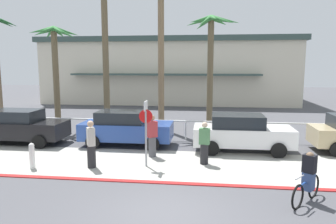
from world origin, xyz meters
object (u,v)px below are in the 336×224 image
pedestrian_2 (152,138)px  palm_tree_3 (161,22)px  bollard_1 (32,156)px  car_blue_1 (126,128)px  stop_sign_bike_lane (146,124)px  palm_tree_1 (55,51)px  pedestrian_0 (204,145)px  cyclist_blue_0 (308,179)px  car_black_0 (20,126)px  palm_tree_4 (211,42)px  palm_tree_2 (105,21)px  car_white_2 (241,133)px  pedestrian_1 (91,146)px

pedestrian_2 → palm_tree_3: bearing=94.2°
bollard_1 → car_blue_1: bearing=56.4°
stop_sign_bike_lane → pedestrian_2: bearing=89.7°
palm_tree_1 → pedestrian_2: 9.43m
palm_tree_3 → pedestrian_0: 9.02m
cyclist_blue_0 → pedestrian_2: size_ratio=0.83×
car_black_0 → pedestrian_2: (6.94, -1.56, -0.02)m
palm_tree_3 → cyclist_blue_0: size_ratio=5.67×
palm_tree_4 → car_blue_1: (-4.06, -4.46, -4.37)m
palm_tree_4 → pedestrian_0: (-0.22, -7.05, -4.45)m
palm_tree_2 → cyclist_blue_0: bearing=-46.1°
palm_tree_3 → pedestrian_2: palm_tree_3 is taller
palm_tree_1 → palm_tree_2: 3.57m
palm_tree_3 → car_blue_1: size_ratio=1.93×
palm_tree_4 → car_blue_1: 7.44m
stop_sign_bike_lane → palm_tree_1: bearing=135.4°
palm_tree_2 → car_blue_1: palm_tree_2 is taller
car_black_0 → pedestrian_0: bearing=-14.3°
car_white_2 → pedestrian_0: size_ratio=2.57×
car_black_0 → car_white_2: (10.80, -0.18, 0.00)m
car_black_0 → pedestrian_0: pedestrian_0 is taller
pedestrian_1 → pedestrian_2: 2.69m
stop_sign_bike_lane → pedestrian_2: 1.58m
palm_tree_2 → palm_tree_4: bearing=10.3°
palm_tree_3 → car_blue_1: palm_tree_3 is taller
palm_tree_1 → pedestrian_2: (6.76, -5.31, -3.87)m
palm_tree_1 → palm_tree_2: (3.15, -0.12, 1.66)m
bollard_1 → car_black_0: car_black_0 is taller
stop_sign_bike_lane → car_white_2: stop_sign_bike_lane is taller
pedestrian_0 → pedestrian_1: 4.37m
palm_tree_1 → car_blue_1: (5.14, -3.49, -3.85)m
palm_tree_2 → car_white_2: bearing=-27.0°
palm_tree_2 → pedestrian_2: bearing=-55.2°
bollard_1 → palm_tree_4: palm_tree_4 is taller
palm_tree_2 → car_white_2: palm_tree_2 is taller
car_blue_1 → pedestrian_1: bearing=-96.7°
palm_tree_4 → car_black_0: 11.37m
bollard_1 → pedestrian_0: (6.46, 1.35, 0.28)m
car_black_0 → pedestrian_1: bearing=-34.0°
pedestrian_0 → pedestrian_1: size_ratio=0.93×
stop_sign_bike_lane → cyclist_blue_0: 5.90m
pedestrian_0 → pedestrian_1: bearing=-167.1°
palm_tree_3 → pedestrian_0: (2.64, -6.57, -5.59)m
palm_tree_1 → pedestrian_2: palm_tree_1 is taller
cyclist_blue_0 → pedestrian_1: bearing=163.0°
car_black_0 → pedestrian_1: (4.89, -3.30, -0.01)m
pedestrian_2 → pedestrian_1: bearing=-139.6°
palm_tree_2 → car_black_0: (-3.33, -3.63, -5.51)m
cyclist_blue_0 → car_black_0: bearing=155.5°
palm_tree_2 → pedestrian_2: (3.61, -5.19, -5.54)m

